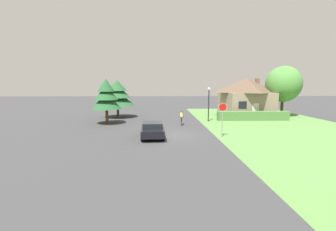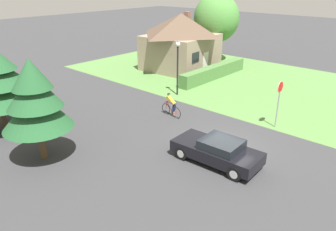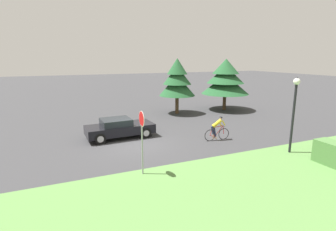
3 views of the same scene
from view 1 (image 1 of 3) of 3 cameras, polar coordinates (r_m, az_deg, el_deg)
ground_plane at (r=19.93m, az=0.82°, el=-5.03°), size 140.00×140.00×0.00m
grass_verge_right at (r=27.00m, az=26.32°, el=-2.44°), size 16.00×36.00×0.01m
cottage_house at (r=34.32m, az=19.19°, el=4.61°), size 7.43×6.81×5.36m
hedge_row at (r=30.01m, az=20.77°, el=-0.10°), size 8.91×0.90×1.14m
sedan_left_lane at (r=19.24m, az=-3.94°, el=-3.51°), size 2.07×4.44×1.30m
cyclist at (r=24.83m, az=3.43°, el=-0.76°), size 0.44×1.74×1.55m
stop_sign at (r=19.39m, az=13.68°, el=0.56°), size 0.70×0.07×2.92m
street_lamp at (r=27.59m, az=10.32°, el=4.30°), size 0.35×0.35×4.19m
conifer_tall_near at (r=26.39m, az=-15.41°, el=4.79°), size 3.35×3.35×5.14m
conifer_tall_far at (r=31.38m, az=-12.72°, el=5.20°), size 4.66×4.66×5.08m
deciduous_tree_right at (r=35.76m, az=27.27°, el=7.11°), size 4.79×4.79×7.06m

